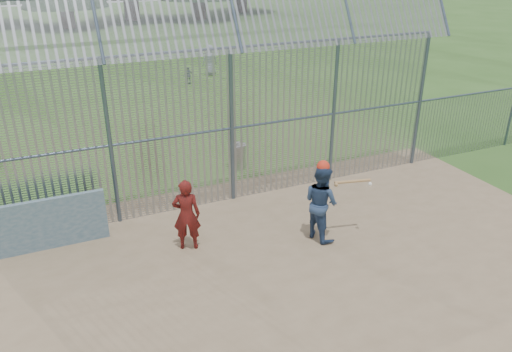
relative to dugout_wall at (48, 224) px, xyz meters
name	(u,v)px	position (x,y,z in m)	size (l,w,h in m)	color
ground	(295,268)	(4.60, -2.90, -0.62)	(120.00, 120.00, 0.00)	#2D511E
dirt_infield	(306,281)	(4.60, -3.40, -0.61)	(14.00, 10.00, 0.02)	#756047
dugout_wall	(48,224)	(0.00, 0.00, 0.00)	(2.50, 0.12, 1.20)	#38566B
batter	(321,202)	(5.71, -2.03, 0.29)	(0.87, 0.68, 1.79)	navy
onlooker	(187,215)	(2.79, -1.24, 0.23)	(0.60, 0.40, 1.65)	maroon
bg_kid_standing	(210,60)	(8.83, 14.58, 0.17)	(0.78, 0.51, 1.59)	gray
bg_kid_seated	(189,75)	(7.22, 13.19, -0.20)	(0.50, 0.21, 0.85)	slate
batting_gear	(329,170)	(5.83, -2.06, 1.09)	(1.26, 0.55, 0.65)	red
trash_can	(237,156)	(5.50, 2.52, -0.24)	(0.56, 0.56, 0.82)	gray
backstop_fence	(297,107)	(6.41, 0.53, 1.74)	(20.09, 0.81, 5.30)	#47566B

